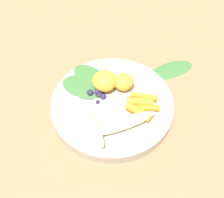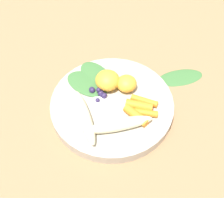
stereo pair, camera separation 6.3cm
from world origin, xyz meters
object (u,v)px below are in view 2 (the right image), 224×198
at_px(orange_segment_near, 108,80).
at_px(kale_leaf_stray, 180,77).
at_px(banana_peeled_right, 84,116).
at_px(banana_peeled_left, 119,125).
at_px(bowl, 112,105).

height_order(orange_segment_near, kale_leaf_stray, orange_segment_near).
bearing_deg(banana_peeled_right, kale_leaf_stray, 104.00).
height_order(banana_peeled_right, orange_segment_near, orange_segment_near).
bearing_deg(orange_segment_near, banana_peeled_right, 21.09).
bearing_deg(banana_peeled_left, bowl, 89.37).
bearing_deg(orange_segment_near, bowl, 61.93).
height_order(bowl, orange_segment_near, orange_segment_near).
bearing_deg(banana_peeled_left, kale_leaf_stray, 33.61).
relative_size(banana_peeled_right, orange_segment_near, 2.53).
bearing_deg(banana_peeled_right, orange_segment_near, 133.97).
relative_size(bowl, banana_peeled_left, 1.95).
height_order(banana_peeled_left, banana_peeled_right, same).
xyz_separation_m(banana_peeled_left, kale_leaf_stray, (-0.22, -0.02, -0.04)).
bearing_deg(kale_leaf_stray, banana_peeled_left, -147.59).
xyz_separation_m(banana_peeled_left, banana_peeled_right, (0.04, -0.07, 0.00)).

